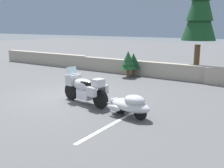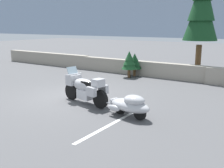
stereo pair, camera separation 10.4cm
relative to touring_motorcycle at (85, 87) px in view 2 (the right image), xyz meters
The scene contains 8 objects.
ground_plane 1.37m from the touring_motorcycle, 162.09° to the left, with size 80.00×80.00×0.00m, color #4C4C4F.
stone_guard_wall 6.43m from the touring_motorcycle, 97.83° to the left, with size 24.00×0.63×0.91m.
touring_motorcycle is the anchor object (origin of this frame).
car_shaped_trailer 2.21m from the touring_motorcycle, ahead, with size 2.23×0.95×0.76m.
pine_tree_tall 8.59m from the touring_motorcycle, 75.51° to the left, with size 1.88×1.88×6.42m.
pine_sapling_near 6.09m from the touring_motorcycle, 101.37° to the left, with size 0.84×0.84×1.33m.
pine_sapling_farther 5.54m from the touring_motorcycle, 102.86° to the left, with size 0.87×0.87×1.51m.
parking_stripe_marker 2.41m from the touring_motorcycle, 28.81° to the right, with size 0.12×3.60×0.01m, color silver.
Camera 2 is at (7.37, -7.76, 2.88)m, focal length 42.12 mm.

